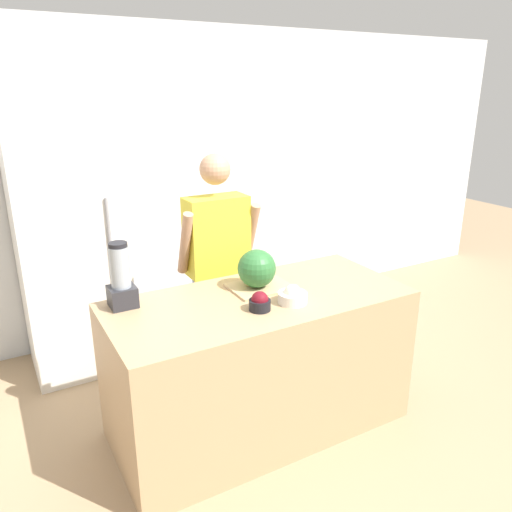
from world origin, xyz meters
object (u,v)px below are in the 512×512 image
(refrigerator, at_px, (72,257))
(watermelon, at_px, (257,269))
(bowl_cream, at_px, (293,296))
(blender, at_px, (121,280))
(bowl_cherries, at_px, (260,302))
(person, at_px, (218,266))

(refrigerator, bearing_deg, watermelon, -54.35)
(bowl_cream, xyz_separation_m, blender, (-0.87, 0.44, 0.12))
(watermelon, height_order, bowl_cherries, watermelon)
(blender, bearing_deg, bowl_cherries, -33.17)
(refrigerator, relative_size, person, 1.07)
(watermelon, distance_m, bowl_cherries, 0.33)
(person, height_order, blender, person)
(person, distance_m, blender, 0.98)
(person, height_order, bowl_cream, person)
(watermelon, height_order, blender, blender)
(watermelon, bearing_deg, bowl_cream, -75.33)
(refrigerator, xyz_separation_m, watermelon, (0.89, -1.24, 0.15))
(person, relative_size, blender, 4.36)
(bowl_cream, relative_size, blender, 0.45)
(refrigerator, xyz_separation_m, blender, (0.09, -1.09, 0.17))
(watermelon, xyz_separation_m, bowl_cream, (0.08, -0.29, -0.09))
(bowl_cream, bearing_deg, refrigerator, 122.26)
(bowl_cream, bearing_deg, watermelon, 104.67)
(person, xyz_separation_m, bowl_cream, (0.05, -0.92, 0.10))
(person, relative_size, bowl_cream, 9.67)
(watermelon, relative_size, blender, 0.62)
(person, relative_size, bowl_cherries, 13.45)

